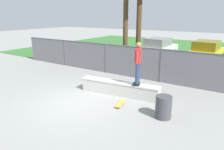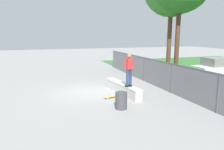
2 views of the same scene
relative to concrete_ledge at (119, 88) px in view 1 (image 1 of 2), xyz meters
The scene contains 9 objects.
ground_plane 1.98m from the concrete_ledge, 118.26° to the right, with size 80.00×80.00×0.00m, color gray.
grass_strip 13.14m from the concrete_ledge, 94.04° to the left, with size 29.60×20.00×0.02m, color #336B2D.
concrete_ledge is the anchor object (origin of this frame).
skateboarder 1.58m from the concrete_ledge, ahead, with size 0.36×0.58×1.82m.
skateboard 1.17m from the concrete_ledge, 55.81° to the right, with size 0.39×0.82×0.09m.
chainlink_fence 3.03m from the concrete_ledge, 108.26° to the left, with size 17.67×0.07×1.80m.
car_white 9.07m from the concrete_ledge, 100.70° to the left, with size 2.17×4.28×1.66m.
car_yellow 9.31m from the concrete_ledge, 77.83° to the left, with size 2.17×4.28×1.66m.
trash_bin 2.65m from the concrete_ledge, 22.91° to the right, with size 0.56×0.56×0.81m, color #3F3F44.
Camera 1 is at (5.59, -5.95, 3.51)m, focal length 34.03 mm.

